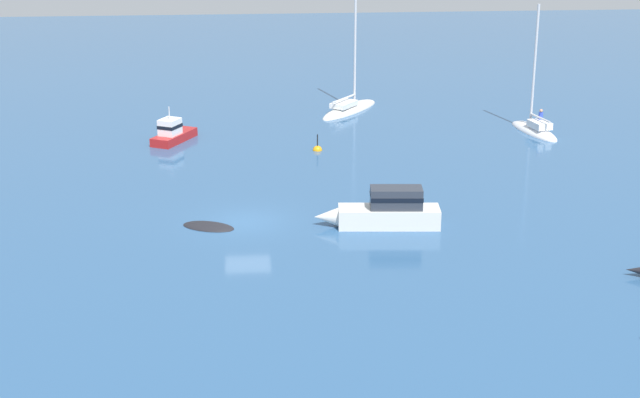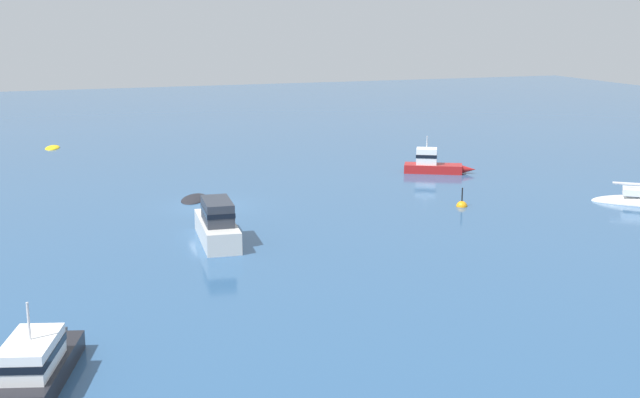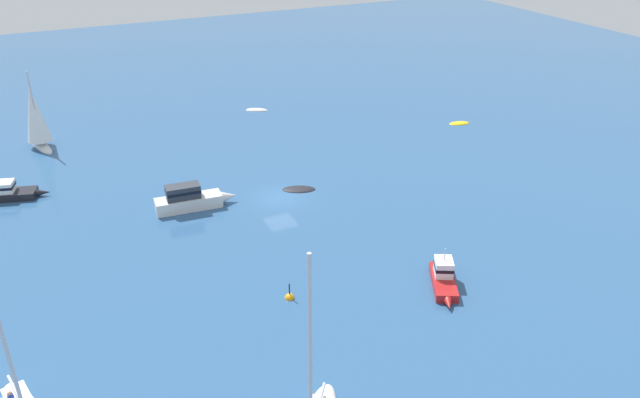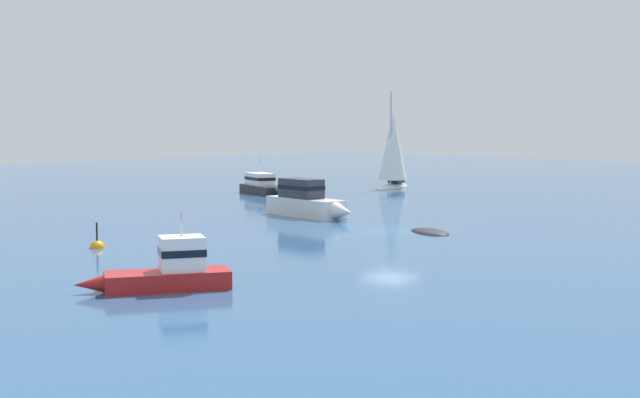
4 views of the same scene
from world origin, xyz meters
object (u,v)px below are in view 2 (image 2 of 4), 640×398
at_px(tender_1, 194,199).
at_px(motor_cruiser, 216,223).
at_px(tender, 52,148).
at_px(launch, 433,164).
at_px(cabin_cruiser, 37,362).
at_px(channel_buoy, 462,206).

relative_size(tender_1, motor_cruiser, 0.48).
xyz_separation_m(tender, launch, (-25.12, 20.24, 0.63)).
height_order(cabin_cruiser, motor_cruiser, cabin_cruiser).
relative_size(launch, channel_buoy, 3.40).
height_order(tender, motor_cruiser, motor_cruiser).
distance_m(cabin_cruiser, launch, 37.65).
bearing_deg(tender_1, launch, 123.05).
height_order(tender, channel_buoy, channel_buoy).
bearing_deg(launch, tender_1, -142.81).
bearing_deg(tender, tender_1, -150.44).
xyz_separation_m(tender, channel_buoy, (-21.96, 30.16, 0.01)).
relative_size(cabin_cruiser, launch, 1.27).
bearing_deg(tender_1, motor_cruiser, 19.75).
relative_size(tender, channel_buoy, 1.78).
bearing_deg(cabin_cruiser, tender, 14.13).
xyz_separation_m(tender, cabin_cruiser, (1.85, 46.52, 0.65)).
bearing_deg(cabin_cruiser, tender_1, -5.36).
distance_m(cabin_cruiser, motor_cruiser, 16.43).
bearing_deg(channel_buoy, cabin_cruiser, 34.48).
bearing_deg(tender, channel_buoy, -132.41).
bearing_deg(channel_buoy, launch, -107.67).
height_order(launch, motor_cruiser, launch).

